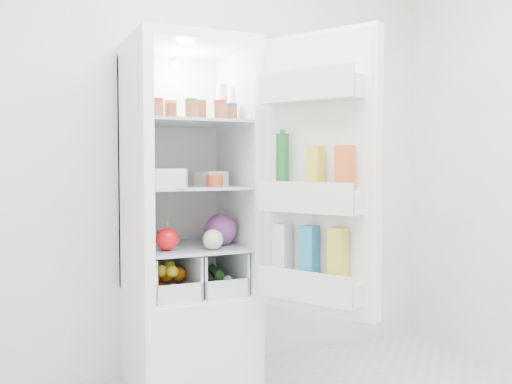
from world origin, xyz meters
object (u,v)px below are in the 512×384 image
refrigerator (186,260)px  red_cabbage (221,229)px  mushroom_bowl (158,240)px  fridge_door (317,181)px

refrigerator → red_cabbage: (0.15, -0.11, 0.17)m
mushroom_bowl → fridge_door: (0.60, -0.54, 0.31)m
refrigerator → fridge_door: (0.44, -0.60, 0.43)m
refrigerator → red_cabbage: 0.25m
refrigerator → fridge_door: size_ratio=1.38×
refrigerator → mushroom_bowl: (-0.17, -0.07, 0.12)m
mushroom_bowl → red_cabbage: bearing=-7.9°
fridge_door → mushroom_bowl: bearing=21.1°
refrigerator → red_cabbage: refrigerator is taller
mushroom_bowl → fridge_door: bearing=-41.7°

